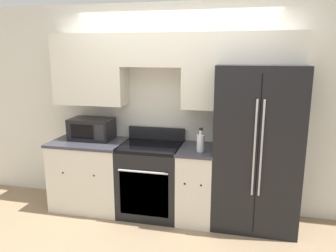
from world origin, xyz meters
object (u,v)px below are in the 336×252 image
at_px(microwave, 92,129).
at_px(refrigerator, 256,147).
at_px(oven_range, 151,179).
at_px(bottle, 201,142).

bearing_deg(microwave, refrigerator, -1.11).
height_order(oven_range, refrigerator, refrigerator).
distance_m(oven_range, refrigerator, 1.35).
height_order(refrigerator, microwave, refrigerator).
bearing_deg(refrigerator, oven_range, -177.45).
xyz_separation_m(microwave, bottle, (1.45, -0.22, -0.03)).
relative_size(oven_range, refrigerator, 0.56).
bearing_deg(refrigerator, bottle, -163.64).
height_order(microwave, bottle, microwave).
relative_size(refrigerator, bottle, 6.86).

